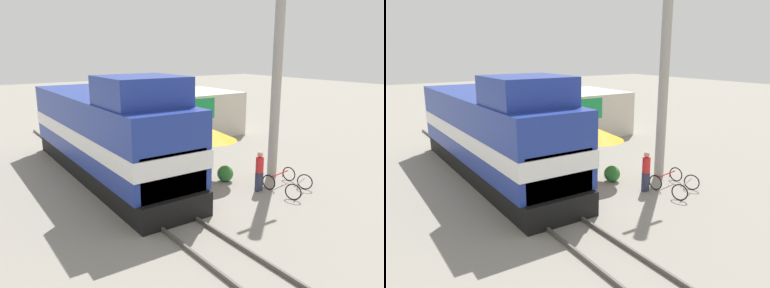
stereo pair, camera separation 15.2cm
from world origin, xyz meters
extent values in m
plane|color=gray|center=(0.00, 0.00, 0.00)|extent=(120.00, 120.00, 0.00)
cube|color=#4C4742|center=(-0.72, 0.00, 0.07)|extent=(0.08, 32.19, 0.15)
cube|color=#4C4742|center=(0.72, 0.00, 0.07)|extent=(0.08, 32.19, 0.15)
cube|color=black|center=(0.00, 3.42, 0.48)|extent=(2.92, 13.50, 0.96)
cube|color=navy|center=(0.00, 3.42, 2.45)|extent=(3.17, 12.96, 2.98)
cube|color=white|center=(0.00, 3.42, 2.15)|extent=(3.21, 13.10, 0.70)
cube|color=white|center=(0.00, -2.12, 1.78)|extent=(2.70, 1.89, 1.64)
cube|color=navy|center=(0.00, -0.63, 4.50)|extent=(2.98, 2.97, 1.12)
cylinder|color=#9E998E|center=(6.68, -1.27, 4.85)|extent=(0.46, 0.46, 9.70)
cylinder|color=#4C4C4C|center=(3.76, -0.12, 1.18)|extent=(0.05, 0.05, 2.36)
cone|color=orange|center=(3.76, -0.12, 2.23)|extent=(2.43, 2.43, 0.55)
cube|color=#595959|center=(6.27, 4.52, 0.97)|extent=(0.12, 0.12, 1.95)
cube|color=#198C3F|center=(6.27, 4.52, 2.58)|extent=(2.52, 0.08, 1.26)
sphere|color=#2D722D|center=(4.25, -0.64, 0.38)|extent=(0.76, 0.76, 0.76)
cube|color=#2D3347|center=(4.68, -2.43, 0.43)|extent=(0.30, 0.20, 0.86)
cylinder|color=red|center=(4.68, -2.43, 1.20)|extent=(0.34, 0.34, 0.68)
sphere|color=tan|center=(4.68, -2.43, 1.66)|extent=(0.25, 0.25, 0.25)
torus|color=black|center=(6.75, -2.29, 0.34)|extent=(0.16, 0.68, 0.68)
torus|color=black|center=(5.15, -2.56, 0.34)|extent=(0.16, 0.68, 0.68)
cube|color=#A51919|center=(5.95, -2.43, 0.54)|extent=(1.37, 0.27, 0.04)
cylinder|color=#A51919|center=(6.23, -2.38, 0.46)|extent=(0.04, 0.04, 0.28)
torus|color=black|center=(5.10, -3.98, 0.35)|extent=(0.30, 0.67, 0.70)
torus|color=black|center=(6.48, -3.45, 0.35)|extent=(0.30, 0.67, 0.70)
cube|color=slate|center=(5.79, -3.71, 0.56)|extent=(1.18, 0.49, 0.04)
cylinder|color=slate|center=(5.55, -3.81, 0.47)|extent=(0.04, 0.04, 0.29)
cube|color=beige|center=(8.03, 9.12, 1.54)|extent=(7.60, 5.61, 3.07)
camera|label=1|loc=(-6.44, -13.51, 6.01)|focal=35.00mm
camera|label=2|loc=(-6.31, -13.60, 6.01)|focal=35.00mm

